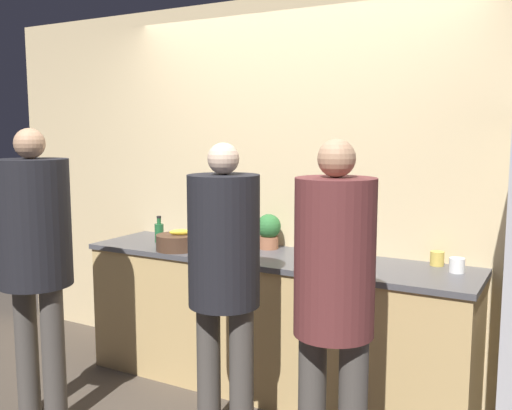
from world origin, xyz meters
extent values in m
plane|color=#4C4238|center=(0.00, 0.00, 0.00)|extent=(14.00, 14.00, 0.00)
cube|color=#D6BC8C|center=(0.00, 0.68, 1.30)|extent=(5.20, 0.06, 2.60)
cube|color=tan|center=(0.00, 0.36, 0.43)|extent=(2.57, 0.63, 0.87)
cube|color=#4C4C51|center=(0.00, 0.36, 0.88)|extent=(2.60, 0.66, 0.03)
cylinder|color=#4C4742|center=(-1.09, -0.70, 0.41)|extent=(0.13, 0.13, 0.82)
cylinder|color=#4C4742|center=(-0.86, -0.70, 0.41)|extent=(0.13, 0.13, 0.82)
cylinder|color=black|center=(-0.98, -0.70, 1.18)|extent=(0.41, 0.41, 0.72)
sphere|color=tan|center=(-0.98, -0.70, 1.63)|extent=(0.17, 0.17, 0.17)
cylinder|color=#4C4742|center=(0.01, -0.40, 0.39)|extent=(0.13, 0.13, 0.79)
cylinder|color=#4C4742|center=(0.21, -0.40, 0.39)|extent=(0.13, 0.13, 0.79)
cylinder|color=black|center=(0.11, -0.40, 1.13)|extent=(0.38, 0.38, 0.69)
sphere|color=beige|center=(0.11, -0.40, 1.56)|extent=(0.16, 0.16, 0.16)
cylinder|color=brown|center=(0.79, -0.56, 1.15)|extent=(0.36, 0.36, 0.70)
sphere|color=tan|center=(0.79, -0.56, 1.58)|extent=(0.17, 0.17, 0.17)
cylinder|color=#4C3323|center=(-0.63, 0.17, 0.96)|extent=(0.28, 0.28, 0.11)
ellipsoid|color=yellow|center=(-0.59, 0.17, 1.03)|extent=(0.15, 0.12, 0.04)
cylinder|color=silver|center=(0.44, 0.60, 0.96)|extent=(0.12, 0.12, 0.11)
cylinder|color=#99754C|center=(0.42, 0.60, 1.06)|extent=(0.01, 0.05, 0.23)
cylinder|color=#99754C|center=(0.45, 0.60, 1.06)|extent=(0.03, 0.05, 0.23)
cylinder|color=#99754C|center=(0.44, 0.58, 1.06)|extent=(0.05, 0.01, 0.23)
cylinder|color=#236033|center=(-0.90, 0.33, 0.97)|extent=(0.06, 0.06, 0.13)
cylinder|color=#236033|center=(-0.90, 0.33, 1.06)|extent=(0.03, 0.03, 0.04)
cylinder|color=black|center=(-0.90, 0.33, 1.09)|extent=(0.03, 0.03, 0.02)
cylinder|color=gold|center=(1.00, 0.57, 0.95)|extent=(0.08, 0.08, 0.09)
cylinder|color=white|center=(1.14, 0.45, 0.94)|extent=(0.09, 0.09, 0.08)
cylinder|color=#9E6042|center=(-0.11, 0.52, 0.94)|extent=(0.13, 0.13, 0.08)
sphere|color=#2D6B33|center=(-0.11, 0.52, 1.06)|extent=(0.17, 0.17, 0.17)
camera|label=1|loc=(1.67, -2.86, 1.70)|focal=40.00mm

